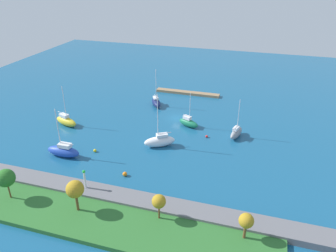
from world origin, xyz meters
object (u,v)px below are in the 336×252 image
sailboat_green_by_breakwater (188,122)px  mooring_buoy_yellow (95,151)px  pier_dock (188,93)px  park_tree_mideast (246,221)px  sailboat_navy_far_north (156,102)px  mooring_buoy_orange (125,174)px  sailboat_blue_west_end (63,151)px  sailboat_white_east_end (160,141)px  harbor_beacon (85,178)px  park_tree_west (6,178)px  park_tree_midwest (159,202)px  sailboat_yellow_center_basin (66,121)px  mooring_buoy_red (207,136)px  park_tree_center (75,189)px  sailboat_gray_outer_mooring (236,133)px

sailboat_green_by_breakwater → mooring_buoy_yellow: (16.69, 18.19, -0.76)m
pier_dock → mooring_buoy_yellow: 41.84m
park_tree_mideast → sailboat_navy_far_north: 53.84m
pier_dock → park_tree_mideast: (-22.75, 56.99, 3.62)m
sailboat_green_by_breakwater → mooring_buoy_yellow: bearing=-108.9°
mooring_buoy_orange → sailboat_blue_west_end: bearing=-10.6°
pier_dock → sailboat_navy_far_north: 13.56m
sailboat_white_east_end → mooring_buoy_orange: bearing=46.9°
harbor_beacon → sailboat_green_by_breakwater: sailboat_green_by_breakwater is taller
park_tree_west → sailboat_green_by_breakwater: 43.76m
park_tree_west → sailboat_white_east_end: 32.01m
park_tree_midwest → sailboat_yellow_center_basin: (33.74, -26.10, -2.88)m
sailboat_yellow_center_basin → mooring_buoy_red: sailboat_yellow_center_basin is taller
park_tree_mideast → sailboat_white_east_end: bearing=-48.0°
park_tree_west → mooring_buoy_yellow: 20.50m
pier_dock → park_tree_mideast: park_tree_mideast is taller
harbor_beacon → mooring_buoy_orange: bearing=-123.0°
sailboat_green_by_breakwater → park_tree_midwest: bearing=-60.3°
sailboat_blue_west_end → sailboat_green_by_breakwater: bearing=-135.8°
park_tree_center → sailboat_gray_outer_mooring: 40.98m
pier_dock → park_tree_west: 61.99m
sailboat_blue_west_end → mooring_buoy_red: 32.72m
harbor_beacon → park_tree_midwest: 15.19m
harbor_beacon → mooring_buoy_red: bearing=-121.8°
park_tree_center → sailboat_yellow_center_basin: bearing=-54.2°
park_tree_midwest → park_tree_mideast: 13.37m
park_tree_center → mooring_buoy_yellow: size_ratio=8.19×
park_tree_mideast → sailboat_green_by_breakwater: 38.85m
sailboat_green_by_breakwater → sailboat_white_east_end: size_ratio=0.72×
park_tree_west → sailboat_white_east_end: sailboat_white_east_end is taller
park_tree_center → sailboat_blue_west_end: 19.80m
park_tree_center → mooring_buoy_yellow: (6.94, -18.44, -4.60)m
park_tree_center → mooring_buoy_yellow: park_tree_center is taller
sailboat_gray_outer_mooring → mooring_buoy_orange: bearing=156.1°
sailboat_green_by_breakwater → mooring_buoy_yellow: sailboat_green_by_breakwater is taller
sailboat_white_east_end → mooring_buoy_yellow: (12.85, 6.59, -0.99)m
pier_dock → sailboat_white_east_end: sailboat_white_east_end is taller
park_tree_mideast → sailboat_gray_outer_mooring: sailboat_gray_outer_mooring is taller
park_tree_mideast → mooring_buoy_red: (11.45, -30.35, -3.70)m
park_tree_midwest → sailboat_blue_west_end: (25.88, -12.87, -2.80)m
pier_dock → sailboat_yellow_center_basin: bearing=51.5°
mooring_buoy_red → sailboat_yellow_center_basin: bearing=6.4°
pier_dock → sailboat_navy_far_north: bearing=61.3°
sailboat_blue_west_end → sailboat_yellow_center_basin: bearing=-59.4°
park_tree_west → harbor_beacon: bearing=-153.0°
sailboat_yellow_center_basin → sailboat_white_east_end: bearing=11.2°
pier_dock → sailboat_gray_outer_mooring: 30.32m
sailboat_green_by_breakwater → sailboat_blue_west_end: size_ratio=0.83×
sailboat_gray_outer_mooring → park_tree_west: bearing=151.6°
park_tree_west → park_tree_center: park_tree_west is taller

